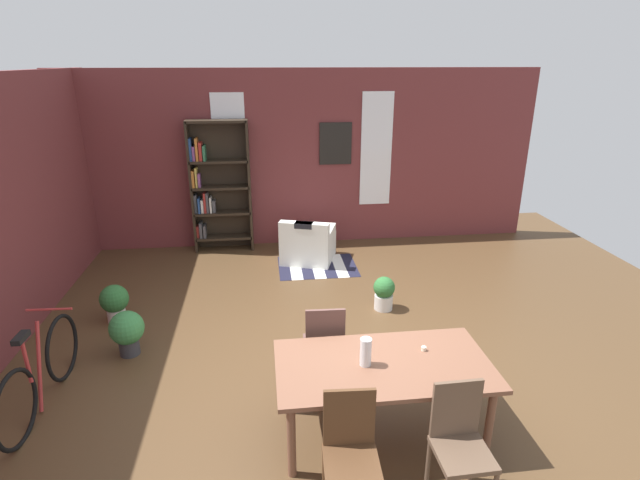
% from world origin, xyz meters
% --- Properties ---
extents(ground_plane, '(10.42, 10.42, 0.00)m').
position_xyz_m(ground_plane, '(0.00, 0.00, 0.00)').
color(ground_plane, '#513922').
extents(back_wall_brick, '(8.23, 0.12, 3.03)m').
position_xyz_m(back_wall_brick, '(0.00, 4.07, 1.52)').
color(back_wall_brick, brown).
rests_on(back_wall_brick, ground).
extents(window_pane_0, '(0.55, 0.02, 1.97)m').
position_xyz_m(window_pane_0, '(-1.27, 4.00, 1.67)').
color(window_pane_0, white).
extents(window_pane_1, '(0.55, 0.02, 1.97)m').
position_xyz_m(window_pane_1, '(1.27, 4.00, 1.67)').
color(window_pane_1, white).
extents(dining_table, '(1.83, 0.96, 0.73)m').
position_xyz_m(dining_table, '(0.21, -0.97, 0.65)').
color(dining_table, brown).
rests_on(dining_table, ground).
extents(vase_on_table, '(0.10, 0.10, 0.25)m').
position_xyz_m(vase_on_table, '(0.05, -0.97, 0.86)').
color(vase_on_table, silver).
rests_on(vase_on_table, dining_table).
extents(tealight_candle_0, '(0.04, 0.04, 0.04)m').
position_xyz_m(tealight_candle_0, '(0.61, -0.82, 0.75)').
color(tealight_candle_0, silver).
rests_on(tealight_candle_0, dining_table).
extents(dining_chair_far_left, '(0.42, 0.42, 0.95)m').
position_xyz_m(dining_chair_far_left, '(-0.20, -0.26, 0.51)').
color(dining_chair_far_left, brown).
rests_on(dining_chair_far_left, ground).
extents(dining_chair_near_right, '(0.41, 0.41, 0.95)m').
position_xyz_m(dining_chair_near_right, '(0.62, -1.68, 0.51)').
color(dining_chair_near_right, brown).
rests_on(dining_chair_near_right, ground).
extents(dining_chair_near_left, '(0.42, 0.42, 0.95)m').
position_xyz_m(dining_chair_near_left, '(-0.20, -1.68, 0.51)').
color(dining_chair_near_left, '#53351F').
rests_on(dining_chair_near_left, ground).
extents(bookshelf_tall, '(1.00, 0.29, 2.24)m').
position_xyz_m(bookshelf_tall, '(-1.52, 3.83, 1.14)').
color(bookshelf_tall, '#2D2319').
rests_on(bookshelf_tall, ground).
extents(armchair_white, '(1.01, 1.01, 0.75)m').
position_xyz_m(armchair_white, '(-0.04, 3.11, 0.28)').
color(armchair_white, white).
rests_on(armchair_white, ground).
extents(bicycle_second, '(0.44, 1.66, 0.90)m').
position_xyz_m(bicycle_second, '(-2.92, -0.20, 0.35)').
color(bicycle_second, black).
rests_on(bicycle_second, ground).
extents(potted_plant_by_shelf, '(0.36, 0.36, 0.49)m').
position_xyz_m(potted_plant_by_shelf, '(-2.67, 1.41, 0.27)').
color(potted_plant_by_shelf, silver).
rests_on(potted_plant_by_shelf, ground).
extents(potted_plant_corner, '(0.29, 0.29, 0.46)m').
position_xyz_m(potted_plant_corner, '(0.80, 1.30, 0.24)').
color(potted_plant_corner, silver).
rests_on(potted_plant_corner, ground).
extents(potted_plant_window, '(0.38, 0.38, 0.53)m').
position_xyz_m(potted_plant_window, '(-2.32, 0.60, 0.30)').
color(potted_plant_window, '#333338').
rests_on(potted_plant_window, ground).
extents(striped_rug, '(1.25, 0.97, 0.01)m').
position_xyz_m(striped_rug, '(0.09, 2.83, 0.00)').
color(striped_rug, '#1E1E33').
rests_on(striped_rug, ground).
extents(framed_picture, '(0.56, 0.03, 0.72)m').
position_xyz_m(framed_picture, '(0.54, 3.99, 1.79)').
color(framed_picture, black).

